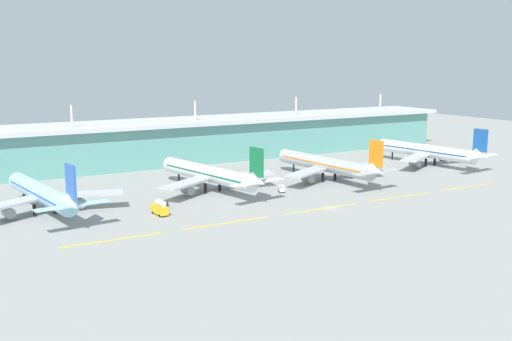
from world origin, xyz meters
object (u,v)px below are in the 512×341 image
(airliner_nearest, at_px, (43,194))
(pushback_tug, at_px, (163,205))
(airliner_farthest, at_px, (428,151))
(safety_cone_nose_front, at_px, (449,171))
(airliner_near_middle, at_px, (210,174))
(baggage_cart, at_px, (281,189))
(safety_cone_left_wingtip, at_px, (497,170))
(fuel_truck, at_px, (160,208))
(airliner_far_middle, at_px, (327,165))

(airliner_nearest, bearing_deg, pushback_tug, -18.44)
(airliner_farthest, bearing_deg, airliner_nearest, -178.69)
(airliner_nearest, relative_size, safety_cone_nose_front, 84.09)
(airliner_near_middle, height_order, baggage_cart, airliner_near_middle)
(airliner_nearest, xyz_separation_m, airliner_near_middle, (58.83, 3.37, 0.00))
(baggage_cart, relative_size, safety_cone_left_wingtip, 5.73)
(pushback_tug, distance_m, safety_cone_left_wingtip, 150.80)
(pushback_tug, xyz_separation_m, baggage_cart, (45.76, 0.87, 0.16))
(baggage_cart, bearing_deg, pushback_tug, -178.91)
(airliner_near_middle, height_order, pushback_tug, airliner_near_middle)
(airliner_farthest, relative_size, pushback_tug, 12.46)
(baggage_cart, bearing_deg, safety_cone_nose_front, -0.76)
(safety_cone_left_wingtip, bearing_deg, airliner_near_middle, 169.36)
(airliner_nearest, xyz_separation_m, baggage_cart, (80.42, -10.68, -5.18))
(safety_cone_left_wingtip, bearing_deg, baggage_cart, 174.72)
(airliner_farthest, height_order, baggage_cart, airliner_farthest)
(fuel_truck, distance_m, baggage_cart, 50.58)
(airliner_near_middle, distance_m, safety_cone_left_wingtip, 128.72)
(airliner_far_middle, relative_size, fuel_truck, 8.40)
(safety_cone_left_wingtip, bearing_deg, airliner_farthest, 124.65)
(airliner_nearest, relative_size, airliner_farthest, 0.96)
(airliner_farthest, bearing_deg, baggage_cart, -170.62)
(airliner_near_middle, relative_size, airliner_farthest, 1.00)
(safety_cone_nose_front, bearing_deg, pushback_tug, 179.89)
(airliner_near_middle, xyz_separation_m, pushback_tug, (-24.18, -14.93, -5.35))
(fuel_truck, distance_m, safety_cone_left_wingtip, 154.60)
(safety_cone_left_wingtip, bearing_deg, airliner_far_middle, 166.25)
(airliner_nearest, distance_m, fuel_truck, 36.52)
(baggage_cart, xyz_separation_m, safety_cone_left_wingtip, (104.78, -9.69, -0.91))
(airliner_farthest, xyz_separation_m, baggage_cart, (-88.04, -14.54, -5.18))
(airliner_far_middle, relative_size, baggage_cart, 15.46)
(fuel_truck, bearing_deg, airliner_farthest, 9.60)
(airliner_far_middle, relative_size, safety_cone_left_wingtip, 88.63)
(fuel_truck, xyz_separation_m, pushback_tug, (4.04, 7.91, -1.16))
(airliner_far_middle, relative_size, airliner_farthest, 1.01)
(airliner_nearest, distance_m, airliner_near_middle, 58.93)
(airliner_near_middle, relative_size, pushback_tug, 12.46)
(pushback_tug, height_order, safety_cone_nose_front, pushback_tug)
(airliner_far_middle, distance_m, baggage_cart, 29.20)
(safety_cone_left_wingtip, relative_size, safety_cone_nose_front, 1.00)
(airliner_nearest, xyz_separation_m, safety_cone_left_wingtip, (185.20, -20.37, -6.09))
(airliner_far_middle, bearing_deg, baggage_cart, -161.12)
(safety_cone_nose_front, bearing_deg, airliner_far_middle, 169.69)
(airliner_farthest, relative_size, safety_cone_left_wingtip, 87.47)
(airliner_farthest, height_order, safety_cone_nose_front, airliner_farthest)
(safety_cone_nose_front, bearing_deg, baggage_cart, 179.24)
(airliner_near_middle, distance_m, safety_cone_nose_front, 107.35)
(airliner_nearest, bearing_deg, airliner_near_middle, 3.28)
(airliner_nearest, bearing_deg, airliner_far_middle, -0.73)
(airliner_near_middle, xyz_separation_m, fuel_truck, (-28.22, -22.84, -4.18))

